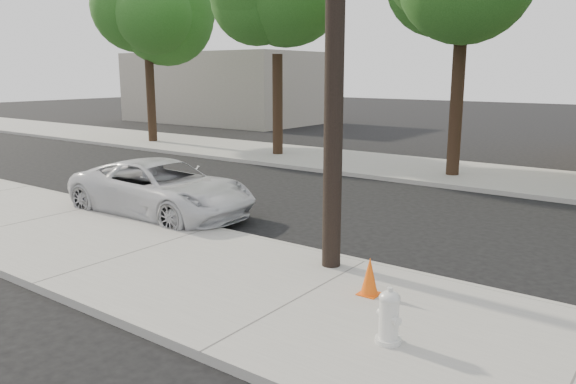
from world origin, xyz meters
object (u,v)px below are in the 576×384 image
(fire_hydrant, at_px, (389,318))
(utility_pole, at_px, (335,10))
(police_cruiser, at_px, (162,188))
(traffic_cone, at_px, (370,277))

(fire_hydrant, bearing_deg, utility_pole, 159.08)
(police_cruiser, distance_m, fire_hydrant, 8.63)
(police_cruiser, relative_size, traffic_cone, 8.28)
(utility_pole, relative_size, police_cruiser, 1.73)
(utility_pole, height_order, traffic_cone, utility_pole)
(fire_hydrant, distance_m, traffic_cone, 1.64)
(traffic_cone, bearing_deg, police_cruiser, 165.36)
(traffic_cone, bearing_deg, fire_hydrant, -52.86)
(utility_pole, height_order, fire_hydrant, utility_pole)
(fire_hydrant, bearing_deg, traffic_cone, 149.86)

